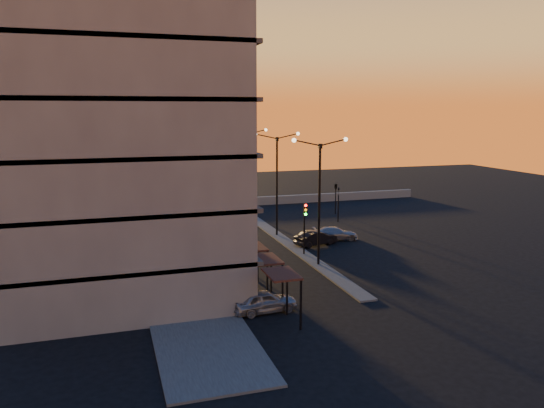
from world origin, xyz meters
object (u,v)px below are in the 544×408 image
(traffic_light_main, at_px, (305,220))
(car_hatchback, at_px, (264,301))
(streetlamp_mid, at_px, (277,176))
(car_sedan, at_px, (316,238))
(car_wagon, at_px, (335,233))

(traffic_light_main, bearing_deg, car_hatchback, -121.82)
(traffic_light_main, bearing_deg, streetlamp_mid, 90.00)
(traffic_light_main, relative_size, car_hatchback, 1.12)
(streetlamp_mid, height_order, car_sedan, streetlamp_mid)
(car_hatchback, bearing_deg, traffic_light_main, -35.73)
(car_sedan, bearing_deg, streetlamp_mid, 11.56)
(streetlamp_mid, bearing_deg, traffic_light_main, -90.00)
(streetlamp_mid, distance_m, car_wagon, 7.39)
(streetlamp_mid, distance_m, car_hatchback, 19.41)
(car_hatchback, relative_size, car_sedan, 0.99)
(car_hatchback, distance_m, car_sedan, 15.88)
(traffic_light_main, bearing_deg, car_wagon, 42.18)
(streetlamp_mid, height_order, car_hatchback, streetlamp_mid)
(streetlamp_mid, relative_size, traffic_light_main, 2.24)
(streetlamp_mid, height_order, car_wagon, streetlamp_mid)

